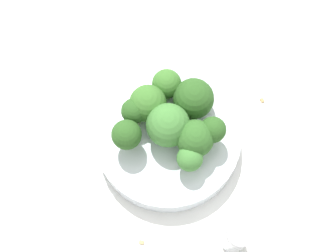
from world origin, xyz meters
TOP-DOWN VIEW (x-y plane):
  - ground_plane at (0.00, 0.00)m, footprint 3.00×3.00m
  - bowl at (0.00, 0.00)m, footprint 0.20×0.20m
  - broccoli_floret_0 at (0.00, -0.00)m, footprint 0.06×0.06m
  - broccoli_floret_1 at (0.02, 0.05)m, footprint 0.04×0.04m
  - broccoli_floret_2 at (0.04, -0.00)m, footprint 0.05×0.05m
  - broccoli_floret_3 at (0.05, -0.04)m, footprint 0.04×0.04m
  - broccoli_floret_4 at (-0.05, 0.01)m, footprint 0.03×0.03m
  - broccoli_floret_5 at (-0.04, -0.01)m, footprint 0.05×0.05m
  - broccoli_floret_6 at (0.04, 0.02)m, footprint 0.03×0.03m
  - broccoli_floret_7 at (0.01, -0.05)m, footprint 0.05×0.05m
  - broccoli_floret_8 at (-0.04, -0.04)m, footprint 0.03×0.03m
  - pepper_shaker at (-0.16, 0.02)m, footprint 0.03×0.03m
  - almond_crumb_0 at (-0.04, -0.15)m, footprint 0.01×0.01m
  - almond_crumb_1 at (-0.08, 0.11)m, footprint 0.01×0.01m

SIDE VIEW (x-z plane):
  - ground_plane at x=0.00m, z-range 0.00..0.00m
  - almond_crumb_0 at x=-0.04m, z-range 0.00..0.01m
  - almond_crumb_1 at x=-0.08m, z-range 0.00..0.01m
  - bowl at x=0.00m, z-range 0.00..0.03m
  - pepper_shaker at x=-0.16m, z-range 0.00..0.08m
  - broccoli_floret_4 at x=-0.05m, z-range 0.04..0.08m
  - broccoli_floret_7 at x=0.01m, z-range 0.03..0.09m
  - broccoli_floret_3 at x=0.05m, z-range 0.04..0.09m
  - broccoli_floret_6 at x=0.04m, z-range 0.04..0.09m
  - broccoli_floret_2 at x=0.04m, z-range 0.04..0.09m
  - broccoli_floret_5 at x=-0.04m, z-range 0.04..0.09m
  - broccoli_floret_8 at x=-0.04m, z-range 0.04..0.09m
  - broccoli_floret_0 at x=0.00m, z-range 0.04..0.10m
  - broccoli_floret_1 at x=0.02m, z-range 0.04..0.10m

